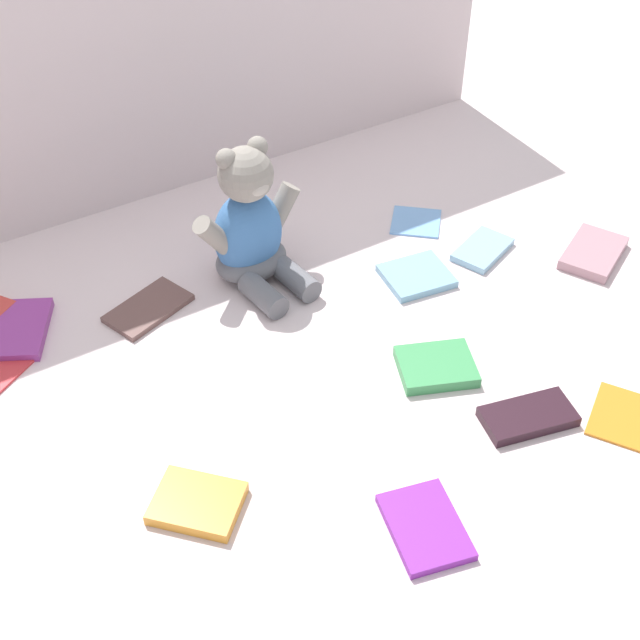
{
  "coord_description": "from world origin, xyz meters",
  "views": [
    {
      "loc": [
        -0.49,
        -0.93,
        0.97
      ],
      "look_at": [
        0.01,
        -0.1,
        0.1
      ],
      "focal_mm": 49.15,
      "sensor_mm": 36.0,
      "label": 1
    }
  ],
  "objects_px": {
    "book_case_3": "(436,367)",
    "book_case_8": "(481,249)",
    "book_case_12": "(425,527)",
    "book_case_6": "(22,330)",
    "book_case_7": "(593,253)",
    "book_case_1": "(148,308)",
    "book_case_10": "(197,503)",
    "book_case_11": "(528,417)",
    "teddy_bear": "(251,230)",
    "book_case_9": "(627,417)",
    "book_case_2": "(417,276)",
    "book_case_5": "(416,221)"
  },
  "relations": [
    {
      "from": "book_case_8",
      "to": "book_case_2",
      "type": "bearing_deg",
      "value": -109.98
    },
    {
      "from": "book_case_3",
      "to": "book_case_7",
      "type": "bearing_deg",
      "value": -56.21
    },
    {
      "from": "book_case_12",
      "to": "book_case_7",
      "type": "bearing_deg",
      "value": 41.01
    },
    {
      "from": "book_case_10",
      "to": "book_case_12",
      "type": "xyz_separation_m",
      "value": [
        0.24,
        -0.19,
        -0.0
      ]
    },
    {
      "from": "book_case_12",
      "to": "book_case_3",
      "type": "bearing_deg",
      "value": 63.98
    },
    {
      "from": "book_case_8",
      "to": "book_case_12",
      "type": "height_order",
      "value": "same"
    },
    {
      "from": "book_case_5",
      "to": "book_case_12",
      "type": "distance_m",
      "value": 0.69
    },
    {
      "from": "book_case_2",
      "to": "book_case_6",
      "type": "distance_m",
      "value": 0.67
    },
    {
      "from": "book_case_8",
      "to": "book_case_12",
      "type": "bearing_deg",
      "value": -67.29
    },
    {
      "from": "book_case_3",
      "to": "book_case_8",
      "type": "xyz_separation_m",
      "value": [
        0.25,
        0.2,
        -0.0
      ]
    },
    {
      "from": "teddy_bear",
      "to": "book_case_5",
      "type": "height_order",
      "value": "teddy_bear"
    },
    {
      "from": "book_case_3",
      "to": "book_case_12",
      "type": "relative_size",
      "value": 0.91
    },
    {
      "from": "book_case_10",
      "to": "book_case_12",
      "type": "distance_m",
      "value": 0.3
    },
    {
      "from": "book_case_10",
      "to": "book_case_11",
      "type": "xyz_separation_m",
      "value": [
        0.48,
        -0.11,
        -0.0
      ]
    },
    {
      "from": "book_case_5",
      "to": "book_case_8",
      "type": "height_order",
      "value": "book_case_8"
    },
    {
      "from": "book_case_3",
      "to": "book_case_5",
      "type": "xyz_separation_m",
      "value": [
        0.21,
        0.34,
        -0.01
      ]
    },
    {
      "from": "book_case_1",
      "to": "book_case_10",
      "type": "xyz_separation_m",
      "value": [
        -0.1,
        -0.41,
        0.0
      ]
    },
    {
      "from": "book_case_1",
      "to": "book_case_2",
      "type": "relative_size",
      "value": 1.25
    },
    {
      "from": "book_case_2",
      "to": "book_case_5",
      "type": "bearing_deg",
      "value": -27.65
    },
    {
      "from": "book_case_10",
      "to": "book_case_11",
      "type": "distance_m",
      "value": 0.49
    },
    {
      "from": "teddy_bear",
      "to": "book_case_6",
      "type": "distance_m",
      "value": 0.41
    },
    {
      "from": "book_case_9",
      "to": "book_case_12",
      "type": "height_order",
      "value": "book_case_12"
    },
    {
      "from": "book_case_9",
      "to": "book_case_11",
      "type": "height_order",
      "value": "book_case_11"
    },
    {
      "from": "book_case_9",
      "to": "book_case_3",
      "type": "bearing_deg",
      "value": -174.27
    },
    {
      "from": "teddy_bear",
      "to": "book_case_6",
      "type": "relative_size",
      "value": 1.84
    },
    {
      "from": "book_case_5",
      "to": "book_case_7",
      "type": "bearing_deg",
      "value": 80.68
    },
    {
      "from": "book_case_2",
      "to": "book_case_9",
      "type": "bearing_deg",
      "value": -162.34
    },
    {
      "from": "book_case_1",
      "to": "book_case_12",
      "type": "distance_m",
      "value": 0.61
    },
    {
      "from": "book_case_2",
      "to": "book_case_5",
      "type": "relative_size",
      "value": 1.23
    },
    {
      "from": "book_case_7",
      "to": "book_case_12",
      "type": "relative_size",
      "value": 1.06
    },
    {
      "from": "book_case_8",
      "to": "book_case_11",
      "type": "height_order",
      "value": "book_case_11"
    },
    {
      "from": "book_case_7",
      "to": "book_case_9",
      "type": "xyz_separation_m",
      "value": [
        -0.24,
        -0.31,
        -0.01
      ]
    },
    {
      "from": "book_case_1",
      "to": "book_case_11",
      "type": "bearing_deg",
      "value": 16.64
    },
    {
      "from": "book_case_9",
      "to": "book_case_11",
      "type": "bearing_deg",
      "value": -152.92
    },
    {
      "from": "book_case_1",
      "to": "book_case_9",
      "type": "relative_size",
      "value": 1.23
    },
    {
      "from": "teddy_bear",
      "to": "book_case_9",
      "type": "height_order",
      "value": "teddy_bear"
    },
    {
      "from": "book_case_3",
      "to": "book_case_11",
      "type": "relative_size",
      "value": 0.86
    },
    {
      "from": "book_case_6",
      "to": "book_case_2",
      "type": "bearing_deg",
      "value": 8.42
    },
    {
      "from": "book_case_7",
      "to": "book_case_3",
      "type": "bearing_deg",
      "value": -105.74
    },
    {
      "from": "book_case_6",
      "to": "book_case_1",
      "type": "bearing_deg",
      "value": 12.19
    },
    {
      "from": "book_case_7",
      "to": "book_case_11",
      "type": "distance_m",
      "value": 0.43
    },
    {
      "from": "book_case_6",
      "to": "book_case_7",
      "type": "xyz_separation_m",
      "value": [
        0.94,
        -0.33,
        0.0
      ]
    },
    {
      "from": "book_case_5",
      "to": "book_case_6",
      "type": "xyz_separation_m",
      "value": [
        -0.73,
        0.08,
        0.0
      ]
    },
    {
      "from": "teddy_bear",
      "to": "book_case_2",
      "type": "distance_m",
      "value": 0.3
    },
    {
      "from": "book_case_5",
      "to": "book_case_10",
      "type": "height_order",
      "value": "book_case_10"
    },
    {
      "from": "book_case_10",
      "to": "book_case_11",
      "type": "height_order",
      "value": "same"
    },
    {
      "from": "book_case_1",
      "to": "book_case_9",
      "type": "distance_m",
      "value": 0.78
    },
    {
      "from": "book_case_10",
      "to": "book_case_3",
      "type": "bearing_deg",
      "value": -38.42
    },
    {
      "from": "book_case_5",
      "to": "book_case_1",
      "type": "bearing_deg",
      "value": -52.22
    },
    {
      "from": "book_case_11",
      "to": "book_case_8",
      "type": "bearing_deg",
      "value": -16.31
    }
  ]
}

